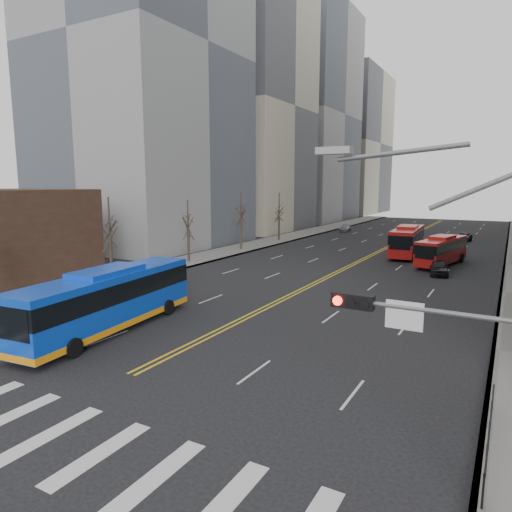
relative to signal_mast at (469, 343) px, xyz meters
The scene contains 15 objects.
ground 14.73m from the signal_mast, behind, with size 220.00×220.00×0.00m, color black.
sidewalk_left 52.80m from the signal_mast, 125.14° to the left, with size 5.00×130.00×0.15m, color slate.
crosswalk 14.73m from the signal_mast, behind, with size 26.70×4.00×0.01m.
centerline 54.98m from the signal_mast, 104.56° to the left, with size 0.55×100.00×0.01m.
office_towers 70.52m from the signal_mast, 101.59° to the left, with size 83.00×134.00×58.00m.
signal_mast is the anchor object (origin of this frame).
pedestrian_railing 5.71m from the signal_mast, 82.40° to the left, with size 0.06×6.06×1.02m.
street_trees 38.71m from the signal_mast, 122.76° to the left, with size 35.20×47.20×7.60m.
blue_bus 20.85m from the signal_mast, 160.06° to the left, with size 4.01×12.94×3.69m.
red_bus_near 46.04m from the signal_mast, 102.66° to the left, with size 3.37×11.48×3.59m.
red_bus_far 40.23m from the signal_mast, 97.94° to the left, with size 4.10×10.04×3.14m.
car_white 27.85m from the signal_mast, 160.23° to the left, with size 1.36×3.91×1.29m, color silver.
car_dark_mid 34.79m from the signal_mast, 98.36° to the left, with size 1.59×3.95×1.35m, color black.
car_silver 73.09m from the signal_mast, 110.49° to the left, with size 1.65×4.07×1.18m, color #959499.
car_dark_far 63.44m from the signal_mast, 95.07° to the left, with size 2.10×4.54×1.26m, color black.
Camera 1 is at (14.41, -9.15, 8.47)m, focal length 32.00 mm.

